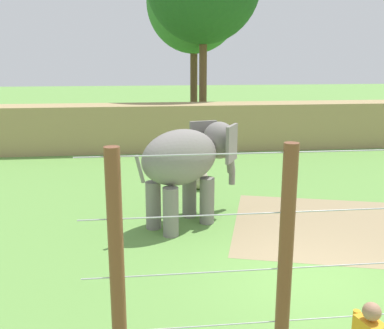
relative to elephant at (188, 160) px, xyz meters
The scene contains 7 objects.
ground_plane 4.52m from the elephant, 57.81° to the right, with size 120.00×120.00×0.00m, color #609342.
dirt_patch 5.04m from the elephant, 11.91° to the right, with size 6.86×4.74×0.01m, color #937F5B.
embankment_wall 10.12m from the elephant, 77.32° to the left, with size 36.00×1.80×2.21m, color tan.
elephant is the anchor object (origin of this frame).
enrichment_ball 3.54m from the elephant, 78.26° to the left, with size 0.73×0.73×0.73m, color tan.
cable_fence 6.13m from the elephant, 69.33° to the right, with size 8.63×0.21×3.34m.
tree_left_of_centre 17.18m from the elephant, 82.78° to the left, with size 5.58×5.58×10.41m.
Camera 1 is at (-3.41, -8.00, 4.50)m, focal length 41.83 mm.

